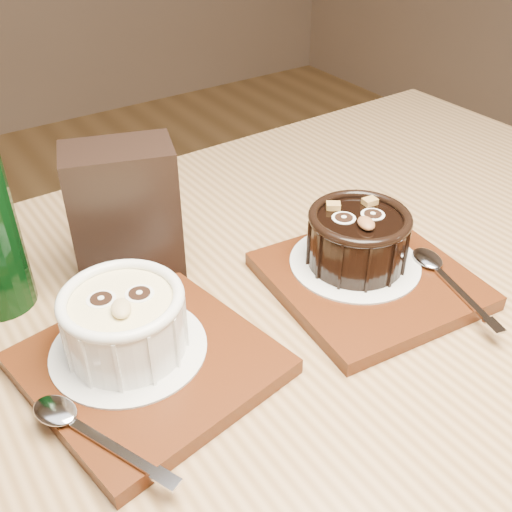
{
  "coord_description": "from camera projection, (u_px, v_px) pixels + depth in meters",
  "views": [
    {
      "loc": [
        -0.23,
        -0.24,
        1.12
      ],
      "look_at": [
        0.01,
        0.11,
        0.81
      ],
      "focal_mm": 42.0,
      "sensor_mm": 36.0,
      "label": 1
    }
  ],
  "objects": [
    {
      "name": "table",
      "position": [
        270.0,
        438.0,
        0.55
      ],
      "size": [
        1.21,
        0.82,
        0.75
      ],
      "rotation": [
        0.0,
        0.0,
        0.02
      ],
      "color": "brown",
      "rests_on": "ground"
    },
    {
      "name": "tray_left",
      "position": [
        149.0,
        364.0,
        0.5
      ],
      "size": [
        0.21,
        0.21,
        0.01
      ],
      "primitive_type": "cube",
      "rotation": [
        0.0,
        0.0,
        0.17
      ],
      "color": "#4E210D",
      "rests_on": "table"
    },
    {
      "name": "ramekin_white",
      "position": [
        124.0,
        319.0,
        0.48
      ],
      "size": [
        0.1,
        0.1,
        0.06
      ],
      "rotation": [
        0.0,
        0.0,
        -0.36
      ],
      "color": "white",
      "rests_on": "doily_left"
    },
    {
      "name": "doily_right",
      "position": [
        355.0,
        263.0,
        0.6
      ],
      "size": [
        0.13,
        0.13,
        0.0
      ],
      "primitive_type": "cylinder",
      "color": "silver",
      "rests_on": "tray_right"
    },
    {
      "name": "condiment_stand",
      "position": [
        125.0,
        215.0,
        0.57
      ],
      "size": [
        0.11,
        0.09,
        0.14
      ],
      "primitive_type": "cube",
      "rotation": [
        0.0,
        0.0,
        -0.33
      ],
      "color": "black",
      "rests_on": "table"
    },
    {
      "name": "ramekin_dark",
      "position": [
        358.0,
        236.0,
        0.58
      ],
      "size": [
        0.1,
        0.1,
        0.06
      ],
      "rotation": [
        0.0,
        0.0,
        -0.37
      ],
      "color": "black",
      "rests_on": "doily_right"
    },
    {
      "name": "spoon_left",
      "position": [
        89.0,
        431.0,
        0.43
      ],
      "size": [
        0.08,
        0.13,
        0.01
      ],
      "primitive_type": null,
      "rotation": [
        0.0,
        0.0,
        0.41
      ],
      "color": "silver",
      "rests_on": "tray_left"
    },
    {
      "name": "spoon_right",
      "position": [
        448.0,
        278.0,
        0.57
      ],
      "size": [
        0.06,
        0.14,
        0.01
      ],
      "primitive_type": null,
      "rotation": [
        0.0,
        0.0,
        -0.26
      ],
      "color": "silver",
      "rests_on": "tray_right"
    },
    {
      "name": "doily_left",
      "position": [
        129.0,
        348.0,
        0.5
      ],
      "size": [
        0.13,
        0.13,
        0.0
      ],
      "primitive_type": "cylinder",
      "color": "silver",
      "rests_on": "tray_left"
    },
    {
      "name": "tray_right",
      "position": [
        369.0,
        280.0,
        0.59
      ],
      "size": [
        0.2,
        0.2,
        0.01
      ],
      "primitive_type": "cube",
      "rotation": [
        0.0,
        0.0,
        -0.1
      ],
      "color": "#4E210D",
      "rests_on": "table"
    }
  ]
}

